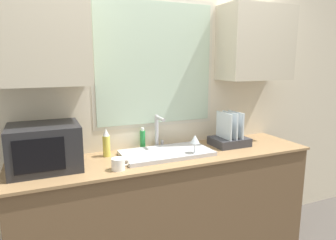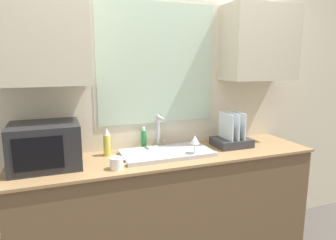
{
  "view_description": "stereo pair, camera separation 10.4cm",
  "coord_description": "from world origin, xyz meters",
  "px_view_note": "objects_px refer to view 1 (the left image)",
  "views": [
    {
      "loc": [
        -0.9,
        -1.77,
        1.63
      ],
      "look_at": [
        -0.02,
        0.25,
        1.2
      ],
      "focal_mm": 32.0,
      "sensor_mm": 36.0,
      "label": 1
    },
    {
      "loc": [
        -0.8,
        -1.81,
        1.63
      ],
      "look_at": [
        -0.02,
        0.25,
        1.2
      ],
      "focal_mm": 32.0,
      "sensor_mm": 36.0,
      "label": 2
    }
  ],
  "objects_px": {
    "soap_bottle": "(143,139)",
    "mug_near_sink": "(118,164)",
    "microwave": "(45,147)",
    "spray_bottle": "(106,143)",
    "dish_rack": "(229,137)",
    "wine_glass": "(195,140)",
    "faucet": "(158,129)"
  },
  "relations": [
    {
      "from": "microwave",
      "to": "mug_near_sink",
      "type": "xyz_separation_m",
      "value": [
        0.44,
        -0.22,
        -0.11
      ]
    },
    {
      "from": "wine_glass",
      "to": "faucet",
      "type": "bearing_deg",
      "value": 118.92
    },
    {
      "from": "wine_glass",
      "to": "dish_rack",
      "type": "bearing_deg",
      "value": 20.63
    },
    {
      "from": "mug_near_sink",
      "to": "spray_bottle",
      "type": "bearing_deg",
      "value": 91.73
    },
    {
      "from": "faucet",
      "to": "mug_near_sink",
      "type": "relative_size",
      "value": 2.32
    },
    {
      "from": "wine_glass",
      "to": "soap_bottle",
      "type": "bearing_deg",
      "value": 129.1
    },
    {
      "from": "microwave",
      "to": "wine_glass",
      "type": "height_order",
      "value": "microwave"
    },
    {
      "from": "faucet",
      "to": "wine_glass",
      "type": "bearing_deg",
      "value": -61.08
    },
    {
      "from": "mug_near_sink",
      "to": "dish_rack",
      "type": "bearing_deg",
      "value": 11.44
    },
    {
      "from": "faucet",
      "to": "spray_bottle",
      "type": "bearing_deg",
      "value": -174.73
    },
    {
      "from": "spray_bottle",
      "to": "soap_bottle",
      "type": "distance_m",
      "value": 0.33
    },
    {
      "from": "dish_rack",
      "to": "soap_bottle",
      "type": "distance_m",
      "value": 0.74
    },
    {
      "from": "microwave",
      "to": "soap_bottle",
      "type": "bearing_deg",
      "value": 14.28
    },
    {
      "from": "soap_bottle",
      "to": "mug_near_sink",
      "type": "xyz_separation_m",
      "value": [
        -0.31,
        -0.41,
        -0.04
      ]
    },
    {
      "from": "microwave",
      "to": "soap_bottle",
      "type": "distance_m",
      "value": 0.78
    },
    {
      "from": "faucet",
      "to": "soap_bottle",
      "type": "relative_size",
      "value": 1.58
    },
    {
      "from": "microwave",
      "to": "spray_bottle",
      "type": "relative_size",
      "value": 2.09
    },
    {
      "from": "spray_bottle",
      "to": "mug_near_sink",
      "type": "distance_m",
      "value": 0.33
    },
    {
      "from": "faucet",
      "to": "mug_near_sink",
      "type": "xyz_separation_m",
      "value": [
        -0.43,
        -0.36,
        -0.12
      ]
    },
    {
      "from": "wine_glass",
      "to": "spray_bottle",
      "type": "bearing_deg",
      "value": 155.74
    },
    {
      "from": "soap_bottle",
      "to": "mug_near_sink",
      "type": "height_order",
      "value": "soap_bottle"
    },
    {
      "from": "faucet",
      "to": "soap_bottle",
      "type": "xyz_separation_m",
      "value": [
        -0.12,
        0.05,
        -0.08
      ]
    },
    {
      "from": "microwave",
      "to": "soap_bottle",
      "type": "height_order",
      "value": "microwave"
    },
    {
      "from": "wine_glass",
      "to": "mug_near_sink",
      "type": "bearing_deg",
      "value": -175.44
    },
    {
      "from": "soap_bottle",
      "to": "mug_near_sink",
      "type": "bearing_deg",
      "value": -127.0
    },
    {
      "from": "dish_rack",
      "to": "wine_glass",
      "type": "distance_m",
      "value": 0.46
    },
    {
      "from": "spray_bottle",
      "to": "soap_bottle",
      "type": "height_order",
      "value": "spray_bottle"
    },
    {
      "from": "dish_rack",
      "to": "soap_bottle",
      "type": "bearing_deg",
      "value": 164.28
    },
    {
      "from": "faucet",
      "to": "soap_bottle",
      "type": "height_order",
      "value": "faucet"
    },
    {
      "from": "dish_rack",
      "to": "wine_glass",
      "type": "height_order",
      "value": "dish_rack"
    },
    {
      "from": "microwave",
      "to": "dish_rack",
      "type": "height_order",
      "value": "microwave"
    },
    {
      "from": "microwave",
      "to": "mug_near_sink",
      "type": "relative_size",
      "value": 3.74
    }
  ]
}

